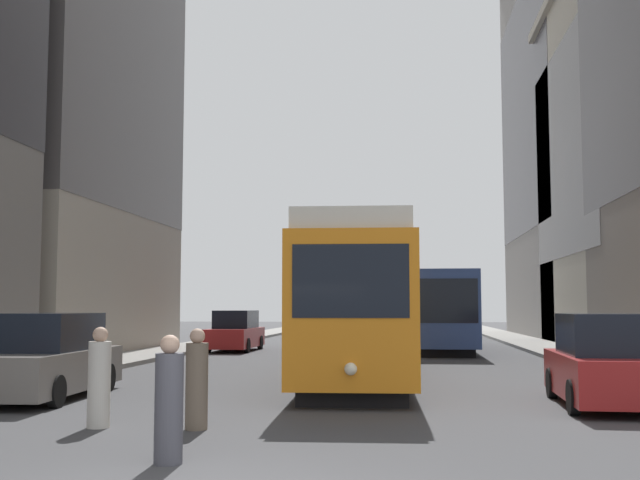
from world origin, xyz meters
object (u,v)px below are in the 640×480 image
(streetcar, at_px, (359,302))
(pedestrian_crossing_near, at_px, (169,403))
(parked_car_right_far, at_px, (606,364))
(parked_car_left_mid, at_px, (236,332))
(pedestrian_on_sidewalk, at_px, (197,382))
(parked_car_left_near, at_px, (47,359))
(pedestrian_crossing_far, at_px, (99,381))
(transit_bus, at_px, (441,308))

(streetcar, relative_size, pedestrian_crossing_near, 9.27)
(streetcar, bearing_deg, parked_car_right_far, -51.02)
(parked_car_left_mid, height_order, pedestrian_on_sidewalk, parked_car_left_mid)
(streetcar, xyz_separation_m, parked_car_left_mid, (-6.37, 12.63, -1.26))
(parked_car_left_near, bearing_deg, pedestrian_on_sidewalk, -43.86)
(pedestrian_crossing_far, bearing_deg, streetcar, -60.14)
(streetcar, height_order, pedestrian_crossing_far, streetcar)
(transit_bus, distance_m, parked_car_right_far, 20.46)
(parked_car_left_mid, bearing_deg, streetcar, -63.28)
(parked_car_left_near, distance_m, parked_car_left_mid, 18.48)
(parked_car_left_near, relative_size, pedestrian_crossing_far, 3.04)
(parked_car_left_near, height_order, parked_car_left_mid, same)
(transit_bus, distance_m, pedestrian_on_sidewalk, 24.47)
(pedestrian_crossing_near, relative_size, pedestrian_crossing_far, 0.98)
(pedestrian_on_sidewalk, bearing_deg, parked_car_right_far, -0.07)
(parked_car_left_mid, bearing_deg, transit_bus, 10.41)
(parked_car_right_far, relative_size, pedestrian_on_sidewalk, 2.74)
(parked_car_left_mid, bearing_deg, parked_car_left_near, -90.03)
(parked_car_left_mid, height_order, pedestrian_crossing_near, parked_car_left_mid)
(parked_car_right_far, bearing_deg, pedestrian_crossing_near, 44.96)
(streetcar, height_order, pedestrian_crossing_near, streetcar)
(parked_car_left_mid, bearing_deg, pedestrian_crossing_far, -83.05)
(pedestrian_crossing_near, bearing_deg, parked_car_left_mid, -40.39)
(pedestrian_crossing_far, bearing_deg, pedestrian_crossing_near, 177.41)
(pedestrian_crossing_far, bearing_deg, transit_bus, -54.65)
(pedestrian_crossing_far, height_order, pedestrian_on_sidewalk, pedestrian_crossing_far)
(pedestrian_on_sidewalk, bearing_deg, transit_bus, 51.63)
(pedestrian_crossing_near, bearing_deg, parked_car_left_near, -14.87)
(transit_bus, bearing_deg, parked_car_left_near, -114.69)
(parked_car_left_mid, xyz_separation_m, parked_car_right_far, (11.59, -18.59, -0.00))
(pedestrian_crossing_far, bearing_deg, parked_car_left_near, -3.45)
(parked_car_left_near, relative_size, pedestrian_crossing_near, 3.09)
(parked_car_left_near, bearing_deg, transit_bus, 62.33)
(parked_car_left_near, distance_m, parked_car_right_far, 11.59)
(parked_car_left_near, relative_size, parked_car_left_mid, 1.02)
(transit_bus, xyz_separation_m, pedestrian_on_sidewalk, (-4.92, -23.94, -1.20))
(streetcar, bearing_deg, pedestrian_crossing_far, -113.04)
(parked_car_right_far, bearing_deg, streetcar, -46.54)
(transit_bus, distance_m, pedestrian_crossing_near, 27.04)
(parked_car_left_near, height_order, pedestrian_crossing_near, parked_car_left_near)
(streetcar, xyz_separation_m, pedestrian_on_sidewalk, (-2.02, -9.61, -1.35))
(pedestrian_crossing_near, bearing_deg, streetcar, -58.71)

